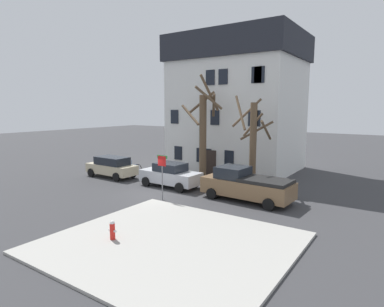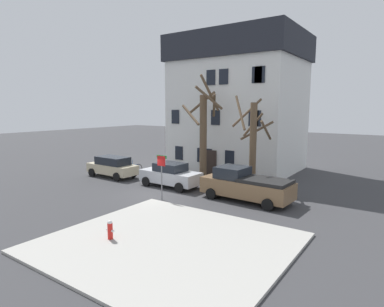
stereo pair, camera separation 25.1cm
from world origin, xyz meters
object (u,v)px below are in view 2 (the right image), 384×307
Objects in this scene: car_silver_sedan at (170,175)px; street_sign_pole at (162,169)px; tree_bare_mid at (253,142)px; bicycle_leaning at (134,167)px; fire_hydrant at (110,229)px; car_beige_wagon at (112,166)px; pickup_truck_brown at (246,185)px; tree_bare_near at (204,131)px; building_main at (238,103)px.

car_silver_sedan is 1.64× the size of street_sign_pole.
tree_bare_mid reaches higher than bicycle_leaning.
bicycle_leaning is (-10.01, 11.56, -0.17)m from fire_hydrant.
pickup_truck_brown is (11.81, 0.00, 0.09)m from car_beige_wagon.
fire_hydrant is 6.59m from street_sign_pole.
tree_bare_mid is 6.49m from street_sign_pole.
tree_bare_near is 6.48m from street_sign_pole.
building_main is 1.85× the size of tree_bare_mid.
car_silver_sedan is at bearing 179.07° from pickup_truck_brown.
pickup_truck_brown reaches higher than bicycle_leaning.
building_main is at bearing 94.78° from street_sign_pole.
building_main is 2.11× the size of pickup_truck_brown.
pickup_truck_brown reaches higher than fire_hydrant.
building_main is 19.19m from fire_hydrant.
tree_bare_near is 6.77m from pickup_truck_brown.
street_sign_pole is (0.92, -6.13, -1.87)m from tree_bare_near.
building_main is at bearing 90.80° from tree_bare_near.
bicycle_leaning is (-11.33, 0.27, -2.95)m from tree_bare_mid.
tree_bare_mid is 3.46m from pickup_truck_brown.
car_beige_wagon is 13.20m from fire_hydrant.
fire_hydrant is at bearing -66.61° from car_silver_sedan.
building_main reaches higher than street_sign_pole.
bicycle_leaning is at bearing 167.33° from pickup_truck_brown.
tree_bare_near is 1.42× the size of pickup_truck_brown.
car_beige_wagon is 0.79× the size of pickup_truck_brown.
building_main reaches higher than tree_bare_mid.
car_beige_wagon is 8.13m from street_sign_pole.
building_main reaches higher than pickup_truck_brown.
street_sign_pole reaches higher than car_beige_wagon.
car_silver_sedan is 2.59× the size of bicycle_leaning.
building_main is 10.99m from bicycle_leaning.
fire_hydrant is 0.30× the size of street_sign_pole.
building_main is 1.48× the size of tree_bare_near.
car_silver_sedan is (-0.63, -9.15, -5.17)m from building_main.
fire_hydrant is (3.87, -8.95, -0.32)m from car_silver_sedan.
building_main is at bearing 100.15° from fire_hydrant.
car_beige_wagon is (-11.10, -2.44, -2.44)m from tree_bare_mid.
fire_hydrant is at bearing -75.46° from tree_bare_near.
street_sign_pole is at bearing -60.62° from car_silver_sedan.
pickup_truck_brown is at bearing -60.38° from building_main.
tree_bare_mid is at bearing 55.98° from street_sign_pole.
pickup_truck_brown reaches higher than car_beige_wagon.
car_silver_sedan is at bearing -23.01° from bicycle_leaning.
car_beige_wagon is at bearing -179.98° from pickup_truck_brown.
tree_bare_near is 4.58m from tree_bare_mid.
tree_bare_mid is 11.70m from fire_hydrant.
car_silver_sedan is at bearing 119.38° from street_sign_pole.
bicycle_leaning is (-6.86, -0.61, -3.44)m from tree_bare_near.
tree_bare_near is 7.98m from car_beige_wagon.
fire_hydrant is 0.47× the size of bicycle_leaning.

